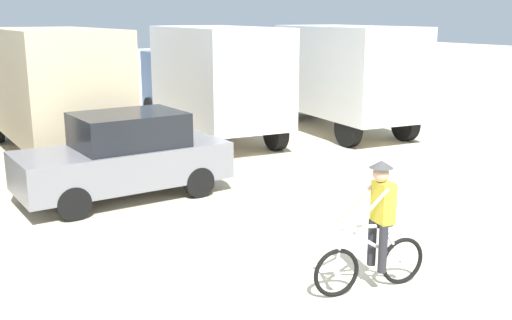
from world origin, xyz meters
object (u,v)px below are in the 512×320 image
at_px(box_truck_white_box, 337,73).
at_px(cyclist_orange_shirt, 376,231).
at_px(box_truck_avon_van, 210,77).
at_px(sedan_parked, 125,156).
at_px(box_truck_tan_camper, 51,86).

bearing_deg(box_truck_white_box, cyclist_orange_shirt, -125.22).
distance_m(box_truck_avon_van, sedan_parked, 6.35).
xyz_separation_m(box_truck_avon_van, cyclist_orange_shirt, (-2.72, -10.49, -1.03)).
height_order(box_truck_white_box, cyclist_orange_shirt, box_truck_white_box).
bearing_deg(box_truck_white_box, box_truck_tan_camper, 174.30).
bearing_deg(box_truck_avon_van, box_truck_white_box, -11.82).
height_order(box_truck_avon_van, cyclist_orange_shirt, box_truck_avon_van).
distance_m(box_truck_tan_camper, sedan_parked, 4.76).
bearing_deg(box_truck_tan_camper, sedan_parked, -85.17).
relative_size(box_truck_tan_camper, sedan_parked, 1.59).
bearing_deg(box_truck_tan_camper, cyclist_orange_shirt, -79.71).
relative_size(box_truck_tan_camper, cyclist_orange_shirt, 3.75).
relative_size(box_truck_avon_van, sedan_parked, 1.61).
relative_size(box_truck_tan_camper, box_truck_white_box, 0.98).
xyz_separation_m(box_truck_tan_camper, cyclist_orange_shirt, (1.91, -10.50, -1.03)).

